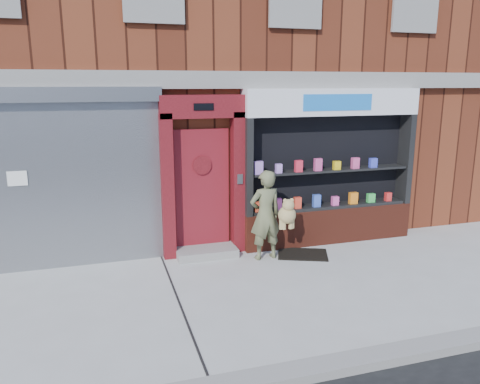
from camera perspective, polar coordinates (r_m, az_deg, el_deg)
name	(u,v)px	position (r m, az deg, el deg)	size (l,w,h in m)	color
ground	(279,289)	(7.39, 4.73, -11.68)	(80.00, 80.00, 0.00)	#9E9E99
curb	(350,363)	(5.67, 13.27, -19.63)	(60.00, 0.30, 0.12)	gray
building	(195,47)	(12.50, -5.56, 17.24)	(12.00, 8.16, 8.00)	#4E1E11
shutter_bay	(69,168)	(8.27, -20.07, 2.76)	(3.10, 0.30, 3.04)	gray
red_door_bay	(203,177)	(8.43, -4.52, 1.89)	(1.52, 0.58, 2.90)	#4A0C11
pharmacy_bay	(329,174)	(9.26, 10.82, 2.18)	(3.50, 0.41, 3.00)	maroon
woman	(268,215)	(8.31, 3.40, -2.80)	(0.81, 0.57, 1.62)	#626543
doormat	(303,254)	(8.79, 7.64, -7.53)	(0.90, 0.63, 0.02)	black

